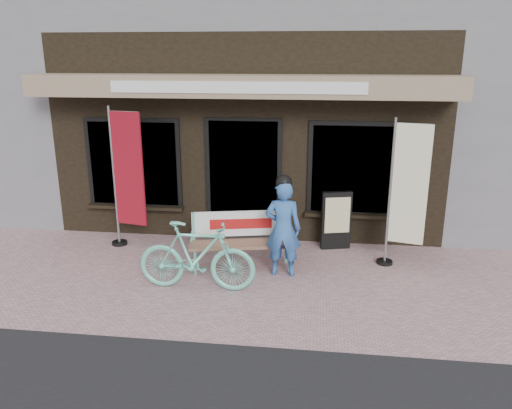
# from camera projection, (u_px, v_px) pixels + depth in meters

# --- Properties ---
(ground) EXTENTS (70.00, 70.00, 0.00)m
(ground) POSITION_uv_depth(u_px,v_px,m) (224.00, 286.00, 7.25)
(ground) COLOR #C19398
(ground) RESTS_ON ground
(storefront) EXTENTS (7.00, 6.77, 6.00)m
(storefront) POSITION_uv_depth(u_px,v_px,m) (263.00, 66.00, 11.11)
(storefront) COLOR black
(storefront) RESTS_ON ground
(bench) EXTENTS (1.68, 0.75, 0.88)m
(bench) POSITION_uv_depth(u_px,v_px,m) (241.00, 235.00, 7.81)
(bench) COLOR #69CEB5
(bench) RESTS_ON ground
(person) EXTENTS (0.54, 0.35, 1.57)m
(person) POSITION_uv_depth(u_px,v_px,m) (283.00, 227.00, 7.43)
(person) COLOR #3263AD
(person) RESTS_ON ground
(bicycle) EXTENTS (1.69, 0.48, 1.01)m
(bicycle) POSITION_uv_depth(u_px,v_px,m) (197.00, 256.00, 7.03)
(bicycle) COLOR #69CEB5
(bicycle) RESTS_ON ground
(nobori_red) EXTENTS (0.72, 0.31, 2.43)m
(nobori_red) POSITION_uv_depth(u_px,v_px,m) (126.00, 177.00, 8.43)
(nobori_red) COLOR gray
(nobori_red) RESTS_ON ground
(nobori_cream) EXTENTS (0.70, 0.31, 2.34)m
(nobori_cream) POSITION_uv_depth(u_px,v_px,m) (406.00, 193.00, 7.62)
(nobori_cream) COLOR gray
(nobori_cream) RESTS_ON ground
(menu_stand) EXTENTS (0.52, 0.22, 1.02)m
(menu_stand) POSITION_uv_depth(u_px,v_px,m) (336.00, 220.00, 8.53)
(menu_stand) COLOR black
(menu_stand) RESTS_ON ground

